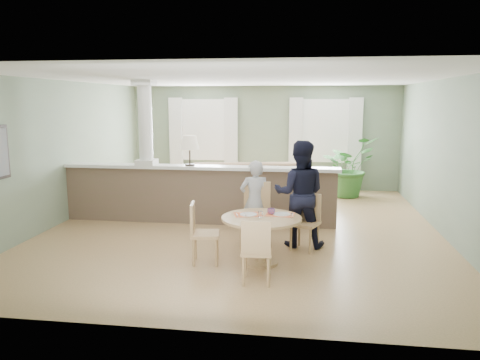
# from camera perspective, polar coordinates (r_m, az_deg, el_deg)

# --- Properties ---
(ground) EXTENTS (8.00, 8.00, 0.00)m
(ground) POSITION_cam_1_polar(r_m,az_deg,el_deg) (8.72, 0.42, -5.77)
(ground) COLOR tan
(ground) RESTS_ON ground
(room_shell) EXTENTS (7.02, 8.02, 2.71)m
(room_shell) POSITION_cam_1_polar(r_m,az_deg,el_deg) (9.05, 0.78, 6.43)
(room_shell) COLOR gray
(room_shell) RESTS_ON ground
(pony_wall) EXTENTS (5.32, 0.38, 2.70)m
(pony_wall) POSITION_cam_1_polar(r_m,az_deg,el_deg) (8.94, -5.68, -0.80)
(pony_wall) COLOR brown
(pony_wall) RESTS_ON ground
(sofa) EXTENTS (3.45, 1.86, 0.95)m
(sofa) POSITION_cam_1_polar(r_m,az_deg,el_deg) (10.12, 1.27, -0.84)
(sofa) COLOR #835C47
(sofa) RESTS_ON ground
(houseplant) EXTENTS (1.74, 1.73, 1.46)m
(houseplant) POSITION_cam_1_polar(r_m,az_deg,el_deg) (11.69, 13.02, 1.59)
(houseplant) COLOR #2C6026
(houseplant) RESTS_ON ground
(dining_table) EXTENTS (1.14, 1.14, 0.78)m
(dining_table) POSITION_cam_1_polar(r_m,az_deg,el_deg) (6.70, 2.66, -5.68)
(dining_table) COLOR tan
(dining_table) RESTS_ON ground
(chair_far_boy) EXTENTS (0.49, 0.49, 1.02)m
(chair_far_boy) POSITION_cam_1_polar(r_m,az_deg,el_deg) (7.59, 1.94, -3.75)
(chair_far_boy) COLOR tan
(chair_far_boy) RESTS_ON ground
(chair_far_man) EXTENTS (0.52, 0.52, 0.88)m
(chair_far_man) POSITION_cam_1_polar(r_m,az_deg,el_deg) (7.45, 8.13, -4.72)
(chair_far_man) COLOR tan
(chair_far_man) RESTS_ON ground
(chair_near) EXTENTS (0.40, 0.40, 0.86)m
(chair_near) POSITION_cam_1_polar(r_m,az_deg,el_deg) (5.97, 2.01, -8.35)
(chair_near) COLOR tan
(chair_near) RESTS_ON ground
(chair_side) EXTENTS (0.45, 0.45, 0.88)m
(chair_side) POSITION_cam_1_polar(r_m,az_deg,el_deg) (6.77, -4.84, -6.11)
(chair_side) COLOR tan
(chair_side) RESTS_ON ground
(child_person) EXTENTS (0.54, 0.40, 1.37)m
(child_person) POSITION_cam_1_polar(r_m,az_deg,el_deg) (7.69, 1.84, -2.64)
(child_person) COLOR #A6A6AB
(child_person) RESTS_ON ground
(man_person) EXTENTS (0.85, 0.67, 1.71)m
(man_person) POSITION_cam_1_polar(r_m,az_deg,el_deg) (7.51, 7.29, -1.68)
(man_person) COLOR black
(man_person) RESTS_ON ground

